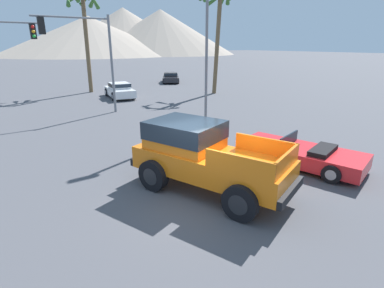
# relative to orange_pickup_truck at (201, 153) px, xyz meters

# --- Properties ---
(ground_plane) EXTENTS (320.00, 320.00, 0.00)m
(ground_plane) POSITION_rel_orange_pickup_truck_xyz_m (-0.27, -0.55, -1.17)
(ground_plane) COLOR #4C4C51
(orange_pickup_truck) EXTENTS (3.47, 5.34, 2.08)m
(orange_pickup_truck) POSITION_rel_orange_pickup_truck_xyz_m (0.00, 0.00, 0.00)
(orange_pickup_truck) COLOR orange
(orange_pickup_truck) RESTS_ON ground_plane
(red_convertible_car) EXTENTS (2.97, 4.79, 1.11)m
(red_convertible_car) POSITION_rel_orange_pickup_truck_xyz_m (4.17, -0.59, -0.74)
(red_convertible_car) COLOR red
(red_convertible_car) RESTS_ON ground_plane
(parked_car_dark) EXTENTS (3.58, 4.42, 1.13)m
(parked_car_dark) POSITION_rel_orange_pickup_truck_xyz_m (13.29, 24.12, -0.59)
(parked_car_dark) COLOR #232328
(parked_car_dark) RESTS_ON ground_plane
(parked_car_white) EXTENTS (2.28, 4.35, 1.25)m
(parked_car_white) POSITION_rel_orange_pickup_truck_xyz_m (4.28, 17.45, -0.54)
(parked_car_white) COLOR white
(parked_car_white) RESTS_ON ground_plane
(traffic_light_main) EXTENTS (4.42, 0.38, 6.03)m
(traffic_light_main) POSITION_rel_orange_pickup_truck_xyz_m (0.28, 12.32, 3.07)
(traffic_light_main) COLOR slate
(traffic_light_main) RESTS_ON ground_plane
(traffic_light_crosswalk) EXTENTS (3.70, 0.38, 5.81)m
(traffic_light_crosswalk) POSITION_rel_orange_pickup_truck_xyz_m (-3.77, 15.05, 2.88)
(traffic_light_crosswalk) COLOR slate
(traffic_light_crosswalk) RESTS_ON ground_plane
(street_lamp_post) EXTENTS (0.90, 0.24, 8.44)m
(street_lamp_post) POSITION_rel_orange_pickup_truck_xyz_m (4.34, 5.50, 3.84)
(street_lamp_post) COLOR slate
(street_lamp_post) RESTS_ON ground_plane
(palm_tree_tall) EXTENTS (3.26, 3.07, 8.87)m
(palm_tree_tall) POSITION_rel_orange_pickup_truck_xyz_m (12.32, 14.68, 5.52)
(palm_tree_tall) COLOR brown
(palm_tree_tall) RESTS_ON ground_plane
(palm_tree_short) EXTENTS (3.02, 2.82, 8.85)m
(palm_tree_short) POSITION_rel_orange_pickup_truck_xyz_m (3.25, 21.84, 5.38)
(palm_tree_short) COLOR brown
(palm_tree_short) RESTS_ON ground_plane
(distant_mountain_range) EXTENTS (153.99, 81.48, 19.82)m
(distant_mountain_range) POSITION_rel_orange_pickup_truck_xyz_m (38.53, 122.67, 7.45)
(distant_mountain_range) COLOR gray
(distant_mountain_range) RESTS_ON ground_plane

